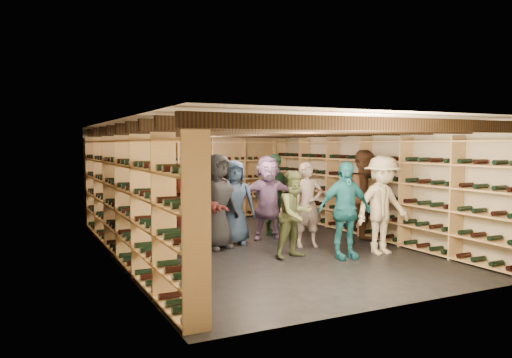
{
  "coord_description": "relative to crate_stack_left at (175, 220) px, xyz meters",
  "views": [
    {
      "loc": [
        -4.27,
        -8.66,
        2.0
      ],
      "look_at": [
        0.05,
        0.2,
        1.31
      ],
      "focal_mm": 35.0,
      "sensor_mm": 36.0,
      "label": 1
    }
  ],
  "objects": [
    {
      "name": "ground",
      "position": [
        1.29,
        -1.3,
        -0.42
      ],
      "size": [
        8.0,
        8.0,
        0.0
      ],
      "primitive_type": "plane",
      "color": "black",
      "rests_on": "ground"
    },
    {
      "name": "walls",
      "position": [
        1.29,
        -1.3,
        0.78
      ],
      "size": [
        5.52,
        8.02,
        2.4
      ],
      "color": "#BBAE92",
      "rests_on": "ground"
    },
    {
      "name": "ceiling",
      "position": [
        1.29,
        -1.3,
        1.98
      ],
      "size": [
        5.5,
        8.0,
        0.01
      ],
      "primitive_type": "cube",
      "color": "beige",
      "rests_on": "walls"
    },
    {
      "name": "ceiling_joists",
      "position": [
        1.29,
        -1.3,
        1.84
      ],
      "size": [
        5.4,
        7.12,
        0.18
      ],
      "color": "black",
      "rests_on": "ground"
    },
    {
      "name": "wine_rack_left",
      "position": [
        -1.28,
        -1.3,
        0.65
      ],
      "size": [
        0.32,
        7.5,
        2.15
      ],
      "color": "tan",
      "rests_on": "ground"
    },
    {
      "name": "wine_rack_right",
      "position": [
        3.86,
        -1.3,
        0.65
      ],
      "size": [
        0.32,
        7.5,
        2.15
      ],
      "color": "tan",
      "rests_on": "ground"
    },
    {
      "name": "wine_rack_back",
      "position": [
        1.29,
        2.53,
        0.65
      ],
      "size": [
        4.7,
        0.3,
        2.15
      ],
      "color": "tan",
      "rests_on": "ground"
    },
    {
      "name": "crate_stack_left",
      "position": [
        0.0,
        0.0,
        0.0
      ],
      "size": [
        0.52,
        0.37,
        0.85
      ],
      "rotation": [
        0.0,
        0.0,
        -0.07
      ],
      "color": "tan",
      "rests_on": "ground"
    },
    {
      "name": "crate_stack_right",
      "position": [
        2.62,
        0.0,
        -0.17
      ],
      "size": [
        0.56,
        0.43,
        0.51
      ],
      "rotation": [
        0.0,
        0.0,
        0.22
      ],
      "color": "tan",
      "rests_on": "ground"
    },
    {
      "name": "crate_loose",
      "position": [
        1.07,
        0.0,
        -0.34
      ],
      "size": [
        0.56,
        0.43,
        0.17
      ],
      "primitive_type": "cube",
      "rotation": [
        0.0,
        0.0,
        -0.21
      ],
      "color": "tan",
      "rests_on": "ground"
    },
    {
      "name": "person_0",
      "position": [
        0.48,
        -1.17,
        0.48
      ],
      "size": [
        1.03,
        0.83,
        1.82
      ],
      "primitive_type": "imported",
      "rotation": [
        0.0,
        0.0,
        0.32
      ],
      "color": "black",
      "rests_on": "ground"
    },
    {
      "name": "person_1",
      "position": [
        -0.73,
        -1.4,
        0.46
      ],
      "size": [
        0.68,
        0.48,
        1.77
      ],
      "primitive_type": "imported",
      "rotation": [
        0.0,
        0.0,
        0.09
      ],
      "color": "black",
      "rests_on": "ground"
    },
    {
      "name": "person_2",
      "position": [
        1.44,
        -2.46,
        0.34
      ],
      "size": [
        0.85,
        0.72,
        1.54
      ],
      "primitive_type": "imported",
      "rotation": [
        0.0,
        0.0,
        0.21
      ],
      "color": "#4E5833",
      "rests_on": "ground"
    },
    {
      "name": "person_3",
      "position": [
        3.02,
        -2.89,
        0.47
      ],
      "size": [
        1.18,
        0.71,
        1.79
      ],
      "primitive_type": "imported",
      "rotation": [
        0.0,
        0.0,
        0.04
      ],
      "color": "beige",
      "rests_on": "ground"
    },
    {
      "name": "person_4",
      "position": [
        2.19,
        -2.88,
        0.42
      ],
      "size": [
        1.04,
        0.55,
        1.7
      ],
      "primitive_type": "imported",
      "rotation": [
        0.0,
        0.0,
        -0.14
      ],
      "color": "#1B6876",
      "rests_on": "ground"
    },
    {
      "name": "person_5",
      "position": [
        -0.37,
        -1.81,
        0.39
      ],
      "size": [
        1.55,
        0.63,
        1.62
      ],
      "primitive_type": "imported",
      "rotation": [
        0.0,
        0.0,
        -0.1
      ],
      "color": "maroon",
      "rests_on": "ground"
    },
    {
      "name": "person_6",
      "position": [
        0.96,
        -0.89,
        0.42
      ],
      "size": [
        0.94,
        0.74,
        1.68
      ],
      "primitive_type": "imported",
      "rotation": [
        0.0,
        0.0,
        -0.28
      ],
      "color": "#22334E",
      "rests_on": "ground"
    },
    {
      "name": "person_7",
      "position": [
        2.14,
        -1.75,
        0.4
      ],
      "size": [
        0.67,
        0.51,
        1.65
      ],
      "primitive_type": "imported",
      "rotation": [
        0.0,
        0.0,
        -0.2
      ],
      "color": "gray",
      "rests_on": "ground"
    },
    {
      "name": "person_8",
      "position": [
        3.47,
        -1.84,
        0.51
      ],
      "size": [
        0.99,
        0.81,
        1.88
      ],
      "primitive_type": "imported",
      "rotation": [
        0.0,
        0.0,
        0.11
      ],
      "color": "#452A1A",
      "rests_on": "ground"
    },
    {
      "name": "person_9",
      "position": [
        0.62,
        0.0,
        0.43
      ],
      "size": [
        1.13,
        0.68,
        1.71
      ],
      "primitive_type": "imported",
      "rotation": [
        0.0,
        0.0,
        -0.04
      ],
      "color": "beige",
      "rests_on": "ground"
    },
    {
      "name": "person_10",
      "position": [
        2.15,
        -0.32,
        0.47
      ],
      "size": [
        1.13,
        0.72,
        1.79
      ],
      "primitive_type": "imported",
      "rotation": [
        0.0,
        0.0,
        0.3
      ],
      "color": "#21482D",
      "rests_on": "ground"
    },
    {
      "name": "person_11",
      "position": [
        1.79,
        -0.73,
        0.46
      ],
      "size": [
        1.72,
        0.91,
        1.77
      ],
      "primitive_type": "imported",
      "rotation": [
        0.0,
        0.0,
        -0.25
      ],
      "color": "slate",
      "rests_on": "ground"
    }
  ]
}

